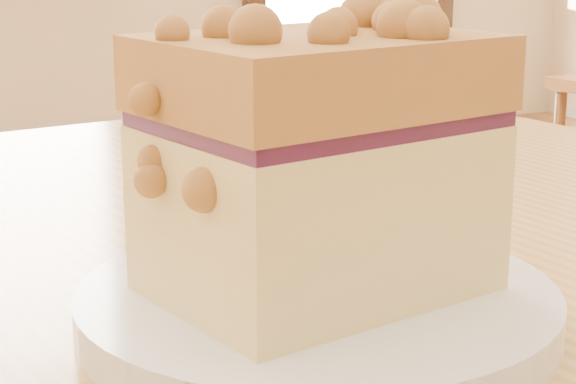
{
  "coord_description": "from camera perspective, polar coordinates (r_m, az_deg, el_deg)",
  "views": [
    {
      "loc": [
        0.07,
        -0.16,
        0.91
      ],
      "look_at": [
        0.24,
        0.23,
        0.8
      ],
      "focal_mm": 62.0,
      "sensor_mm": 36.0,
      "label": 1
    }
  ],
  "objects": [
    {
      "name": "plate",
      "position": [
        0.43,
        1.69,
        -6.67
      ],
      "size": [
        0.21,
        0.21,
        0.02
      ],
      "color": "white",
      "rests_on": "cafe_table_main"
    },
    {
      "name": "cake_slice",
      "position": [
        0.41,
        1.74,
        2.24
      ],
      "size": [
        0.16,
        0.12,
        0.13
      ],
      "rotation": [
        0.0,
        0.0,
        0.2
      ],
      "color": "#F3DB89",
      "rests_on": "plate"
    }
  ]
}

